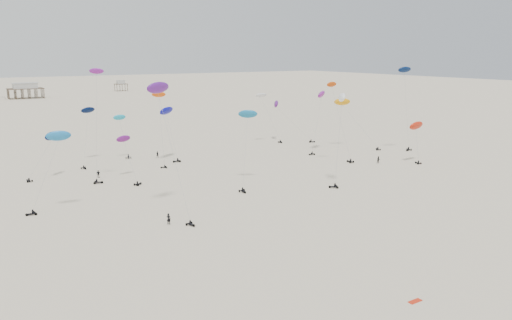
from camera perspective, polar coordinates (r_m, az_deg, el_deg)
ground_plane at (r=205.32m, az=-16.66°, el=3.71°), size 900.00×900.00×0.00m
pavilion_main at (r=349.94m, az=-24.84°, el=7.11°), size 21.00×13.00×9.80m
pavilion_small at (r=393.68m, az=-15.18°, el=8.14°), size 9.00×7.00×8.00m
rig_0 at (r=109.36m, az=-1.07°, el=3.21°), size 9.41×11.68×17.48m
rig_1 at (r=132.57m, az=9.67°, el=4.27°), size 5.72×6.21×21.16m
rig_2 at (r=130.97m, az=-10.92°, el=5.41°), size 5.00×9.57×19.01m
rig_3 at (r=160.85m, az=1.22°, el=5.97°), size 6.49×7.67×16.11m
rig_4 at (r=139.22m, az=-18.73°, el=4.26°), size 7.62×14.01×17.14m
rig_5 at (r=117.66m, az=-14.49°, el=1.01°), size 4.11×12.46×12.61m
rig_6 at (r=164.46m, az=2.91°, el=5.81°), size 10.21×14.36×16.22m
rig_7 at (r=116.01m, az=-17.71°, el=4.12°), size 5.32×6.58×25.26m
rig_8 at (r=124.09m, az=-22.71°, el=1.79°), size 9.00×5.57×11.19m
rig_9 at (r=108.90m, az=9.58°, el=4.60°), size 6.88×6.18×20.14m
rig_10 at (r=153.40m, az=16.72°, el=7.52°), size 4.81×5.53×24.71m
rig_13 at (r=136.65m, az=-10.04°, el=4.79°), size 6.32×9.72×14.50m
rig_15 at (r=138.22m, az=17.85°, el=3.37°), size 6.00×5.67×11.01m
rig_16 at (r=155.53m, az=10.44°, el=5.74°), size 8.07×14.46×17.22m
rig_17 at (r=147.04m, az=7.35°, el=6.69°), size 10.71×8.22×18.29m
rig_18 at (r=141.18m, az=-14.91°, el=2.81°), size 4.04×4.32×12.04m
rig_19 at (r=97.25m, az=-22.24°, el=0.78°), size 9.12×3.11×14.74m
rig_20 at (r=91.75m, az=-10.72°, el=6.37°), size 5.58×16.55×24.90m
spectator_0 at (r=86.28m, az=-9.93°, el=-7.25°), size 0.99×1.01×2.32m
spectator_1 at (r=134.68m, az=13.81°, el=-0.36°), size 1.21×0.94×2.18m
spectator_2 at (r=121.57m, az=-17.56°, el=-1.92°), size 1.25×0.73×2.06m
spectator_3 at (r=141.01m, az=-11.19°, el=0.31°), size 0.81×0.64×1.97m
grounded_kite_b at (r=63.29m, az=17.73°, el=-15.15°), size 1.80×0.71×0.07m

